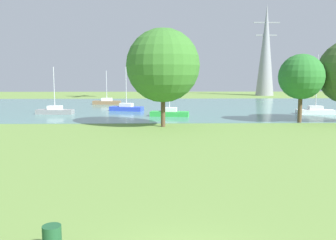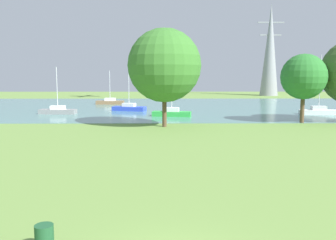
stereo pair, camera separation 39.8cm
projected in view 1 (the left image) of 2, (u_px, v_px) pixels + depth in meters
ground_plane at (165, 136)px, 31.20m from camera, size 160.00×160.00×0.00m
litter_bin at (52, 239)px, 10.84m from camera, size 0.56×0.56×0.80m
water_surface at (162, 107)px, 58.97m from camera, size 140.00×40.00×0.02m
sailboat_brown at (107, 102)px, 63.88m from camera, size 4.88×1.78×5.85m
sailboat_gray at (55, 111)px, 48.25m from camera, size 4.90×1.88×6.17m
sailboat_white at (315, 111)px, 48.08m from camera, size 4.94×2.03×7.74m
sailboat_blue at (126, 108)px, 52.51m from camera, size 5.03×2.79×6.26m
sailboat_green at (169, 113)px, 45.70m from camera, size 4.98×2.29×5.59m
tree_west_far at (163, 65)px, 36.04m from camera, size 7.31×7.31×9.77m
tree_east_near at (301, 77)px, 39.22m from camera, size 4.86×4.86×7.42m
electricity_pylon at (266, 50)px, 89.42m from camera, size 6.40×4.40×22.10m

